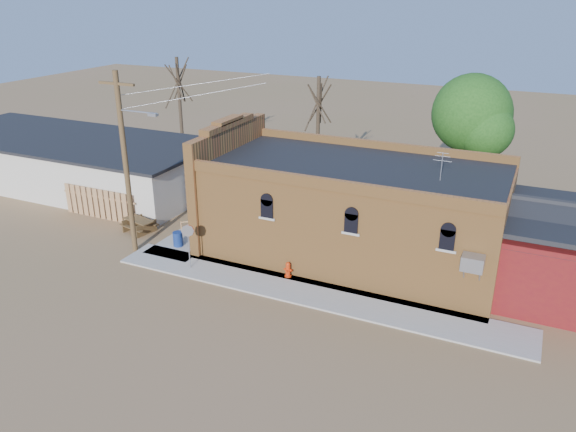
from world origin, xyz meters
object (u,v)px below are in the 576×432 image
at_px(utility_pole, 126,161).
at_px(picnic_table, 139,223).
at_px(brick_bar, 348,209).
at_px(stop_sign, 188,235).
at_px(trash_barrel, 178,239).
at_px(fire_hydrant, 288,269).

relative_size(utility_pole, picnic_table, 4.47).
relative_size(brick_bar, stop_sign, 7.42).
bearing_deg(trash_barrel, picnic_table, 165.98).
bearing_deg(picnic_table, trash_barrel, -0.84).
xyz_separation_m(utility_pole, picnic_table, (-1.36, 2.00, -4.29)).
bearing_deg(fire_hydrant, stop_sign, -149.72).
relative_size(stop_sign, trash_barrel, 2.89).
relative_size(utility_pole, trash_barrel, 11.77).
distance_m(fire_hydrant, picnic_table, 9.73).
bearing_deg(brick_bar, trash_barrel, -159.16).
xyz_separation_m(brick_bar, stop_sign, (-6.12, -4.84, -0.56)).
xyz_separation_m(fire_hydrant, stop_sign, (-4.60, -1.14, 1.34)).
height_order(brick_bar, utility_pole, utility_pole).
xyz_separation_m(fire_hydrant, picnic_table, (-9.62, 1.40, 0.04)).
relative_size(utility_pole, fire_hydrant, 12.25).
height_order(stop_sign, picnic_table, stop_sign).
relative_size(stop_sign, picnic_table, 1.10).
bearing_deg(brick_bar, utility_pole, -156.31).
bearing_deg(picnic_table, utility_pole, -42.69).
relative_size(brick_bar, picnic_table, 8.14).
height_order(fire_hydrant, picnic_table, fire_hydrant).
xyz_separation_m(brick_bar, utility_pole, (-9.79, -4.29, 2.43)).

